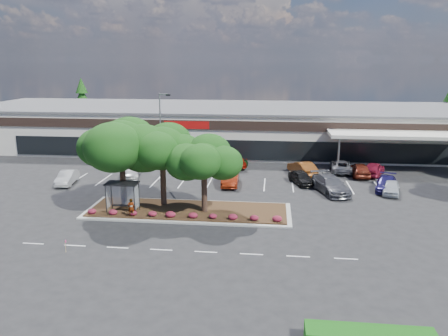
# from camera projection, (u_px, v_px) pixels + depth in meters

# --- Properties ---
(ground) EXTENTS (160.00, 160.00, 0.00)m
(ground) POSITION_uv_depth(u_px,v_px,m) (204.00, 230.00, 34.50)
(ground) COLOR black
(ground) RESTS_ON ground
(retail_store) EXTENTS (80.40, 25.20, 6.25)m
(retail_store) POSITION_uv_depth(u_px,v_px,m) (239.00, 127.00, 66.42)
(retail_store) COLOR beige
(retail_store) RESTS_ON ground
(landscape_island) EXTENTS (18.00, 6.00, 0.26)m
(landscape_island) POSITION_uv_depth(u_px,v_px,m) (188.00, 211.00, 38.54)
(landscape_island) COLOR #9E9E99
(landscape_island) RESTS_ON ground
(lane_markings) EXTENTS (33.12, 20.06, 0.01)m
(lane_markings) POSITION_uv_depth(u_px,v_px,m) (218.00, 191.00, 44.56)
(lane_markings) COLOR silver
(lane_markings) RESTS_ON ground
(shrub_row) EXTENTS (17.00, 0.80, 0.50)m
(shrub_row) POSITION_uv_depth(u_px,v_px,m) (183.00, 215.00, 36.42)
(shrub_row) COLOR maroon
(shrub_row) RESTS_ON landscape_island
(bus_shelter) EXTENTS (2.75, 1.55, 2.59)m
(bus_shelter) POSITION_uv_depth(u_px,v_px,m) (123.00, 188.00, 37.60)
(bus_shelter) COLOR black
(bus_shelter) RESTS_ON landscape_island
(island_tree_west) EXTENTS (7.20, 7.20, 7.89)m
(island_tree_west) POSITION_uv_depth(u_px,v_px,m) (122.00, 163.00, 38.69)
(island_tree_west) COLOR #17320E
(island_tree_west) RESTS_ON landscape_island
(island_tree_mid) EXTENTS (6.60, 6.60, 7.32)m
(island_tree_mid) POSITION_uv_depth(u_px,v_px,m) (163.00, 165.00, 39.06)
(island_tree_mid) COLOR #17320E
(island_tree_mid) RESTS_ON landscape_island
(island_tree_east) EXTENTS (5.80, 5.80, 6.50)m
(island_tree_east) POSITION_uv_depth(u_px,v_px,m) (204.00, 175.00, 37.27)
(island_tree_east) COLOR #17320E
(island_tree_east) RESTS_ON landscape_island
(conifer_north_west) EXTENTS (4.40, 4.40, 10.00)m
(conifer_north_west) POSITION_uv_depth(u_px,v_px,m) (83.00, 104.00, 80.92)
(conifer_north_west) COLOR #17320E
(conifer_north_west) RESTS_ON ground
(conifer_north_east) EXTENTS (3.96, 3.96, 9.00)m
(conifer_north_east) POSITION_uv_depth(u_px,v_px,m) (448.00, 113.00, 72.12)
(conifer_north_east) COLOR #17320E
(conifer_north_east) RESTS_ON ground
(person_waiting) EXTENTS (0.66, 0.54, 1.56)m
(person_waiting) POSITION_uv_depth(u_px,v_px,m) (131.00, 207.00, 36.59)
(person_waiting) COLOR #594C47
(person_waiting) RESTS_ON landscape_island
(light_pole) EXTENTS (1.43, 0.50, 9.70)m
(light_pole) POSITION_uv_depth(u_px,v_px,m) (162.00, 143.00, 47.17)
(light_pole) COLOR #9E9E99
(light_pole) RESTS_ON ground
(survey_stake) EXTENTS (0.08, 0.14, 0.92)m
(survey_stake) POSITION_uv_depth(u_px,v_px,m) (65.00, 244.00, 30.36)
(survey_stake) COLOR tan
(survey_stake) RESTS_ON ground
(car_0) EXTENTS (2.12, 4.50, 1.43)m
(car_0) POSITION_uv_depth(u_px,v_px,m) (67.00, 178.00, 47.12)
(car_0) COLOR #B3B3B3
(car_0) RESTS_ON ground
(car_1) EXTENTS (2.95, 5.19, 1.42)m
(car_1) POSITION_uv_depth(u_px,v_px,m) (131.00, 171.00, 49.81)
(car_1) COLOR #B4B4B4
(car_1) RESTS_ON ground
(car_4) EXTENTS (1.87, 4.96, 1.61)m
(car_4) POSITION_uv_depth(u_px,v_px,m) (230.00, 178.00, 46.74)
(car_4) COLOR maroon
(car_4) RESTS_ON ground
(car_5) EXTENTS (3.07, 4.55, 1.44)m
(car_5) POSITION_uv_depth(u_px,v_px,m) (301.00, 178.00, 47.09)
(car_5) COLOR black
(car_5) RESTS_ON ground
(car_6) EXTENTS (4.08, 6.31, 1.70)m
(car_6) POSITION_uv_depth(u_px,v_px,m) (331.00, 185.00, 43.95)
(car_6) COLOR #4F5056
(car_6) RESTS_ON ground
(car_7) EXTENTS (2.53, 4.20, 1.34)m
(car_7) POSITION_uv_depth(u_px,v_px,m) (391.00, 187.00, 43.60)
(car_7) COLOR silver
(car_7) RESTS_ON ground
(car_8) EXTENTS (3.26, 5.22, 1.41)m
(car_8) POSITION_uv_depth(u_px,v_px,m) (387.00, 184.00, 44.76)
(car_8) COLOR navy
(car_8) RESTS_ON ground
(car_9) EXTENTS (3.21, 4.81, 1.50)m
(car_9) POSITION_uv_depth(u_px,v_px,m) (145.00, 159.00, 55.96)
(car_9) COLOR navy
(car_9) RESTS_ON ground
(car_10) EXTENTS (4.48, 6.42, 1.72)m
(car_10) POSITION_uv_depth(u_px,v_px,m) (195.00, 158.00, 55.70)
(car_10) COLOR #21501E
(car_10) RESTS_ON ground
(car_11) EXTENTS (2.95, 5.32, 1.71)m
(car_11) POSITION_uv_depth(u_px,v_px,m) (210.00, 161.00, 54.10)
(car_11) COLOR navy
(car_11) RESTS_ON ground
(car_12) EXTENTS (3.97, 5.79, 1.56)m
(car_12) POSITION_uv_depth(u_px,v_px,m) (234.00, 160.00, 54.80)
(car_12) COLOR #8F1106
(car_12) RESTS_ON ground
(car_13) EXTENTS (3.83, 5.38, 1.70)m
(car_13) POSITION_uv_depth(u_px,v_px,m) (233.00, 163.00, 53.11)
(car_13) COLOR #144217
(car_13) RESTS_ON ground
(car_14) EXTENTS (3.48, 5.26, 1.64)m
(car_14) POSITION_uv_depth(u_px,v_px,m) (302.00, 168.00, 50.67)
(car_14) COLOR brown
(car_14) RESTS_ON ground
(car_15) EXTENTS (2.81, 5.37, 1.44)m
(car_15) POSITION_uv_depth(u_px,v_px,m) (341.00, 166.00, 52.09)
(car_15) COLOR #5C5C64
(car_15) RESTS_ON ground
(car_16) EXTENTS (1.93, 4.72, 1.60)m
(car_16) POSITION_uv_depth(u_px,v_px,m) (360.00, 170.00, 50.18)
(car_16) COLOR maroon
(car_16) RESTS_ON ground
(car_17) EXTENTS (3.60, 5.00, 1.58)m
(car_17) POSITION_uv_depth(u_px,v_px,m) (374.00, 169.00, 50.54)
(car_17) COLOR maroon
(car_17) RESTS_ON ground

